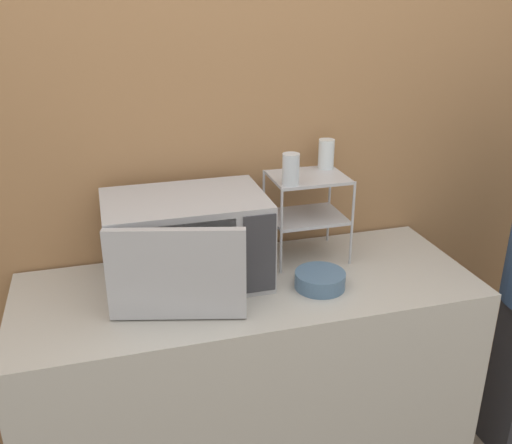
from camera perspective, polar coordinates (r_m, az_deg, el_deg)
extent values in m
cube|color=#9E7047|center=(2.30, -3.19, 6.43)|extent=(8.00, 0.06, 2.60)
cube|color=#B7B2A8|center=(2.37, -0.69, -15.99)|extent=(1.69, 0.65, 0.92)
cube|color=#ADADB2|center=(2.08, -7.01, -1.78)|extent=(0.57, 0.37, 0.33)
cube|color=#B7B2A8|center=(1.91, -7.98, -4.17)|extent=(0.41, 0.01, 0.28)
cube|color=#333338|center=(1.96, 0.39, -3.26)|extent=(0.11, 0.01, 0.29)
cube|color=#ADADB2|center=(1.85, -7.97, -5.23)|extent=(0.44, 0.14, 0.32)
cylinder|color=#B2B2B7|center=(2.12, 2.55, -1.00)|extent=(0.01, 0.01, 0.34)
cylinder|color=#B2B2B7|center=(2.22, 9.60, -0.18)|extent=(0.01, 0.01, 0.34)
cylinder|color=#B2B2B7|center=(2.32, 0.77, 1.18)|extent=(0.01, 0.01, 0.34)
cylinder|color=#B2B2B7|center=(2.42, 7.32, 1.86)|extent=(0.01, 0.01, 0.34)
cube|color=#B2B2B7|center=(2.27, 5.09, 0.52)|extent=(0.29, 0.23, 0.01)
cube|color=#B2B2B7|center=(2.21, 5.24, 4.48)|extent=(0.29, 0.23, 0.01)
cylinder|color=silver|center=(2.09, 3.50, 5.29)|extent=(0.06, 0.06, 0.12)
cylinder|color=silver|center=(2.30, 7.04, 6.78)|extent=(0.06, 0.06, 0.12)
cylinder|color=slate|center=(2.10, 6.39, -6.40)|extent=(0.10, 0.10, 0.01)
cylinder|color=slate|center=(2.09, 6.42, -5.77)|extent=(0.18, 0.18, 0.06)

